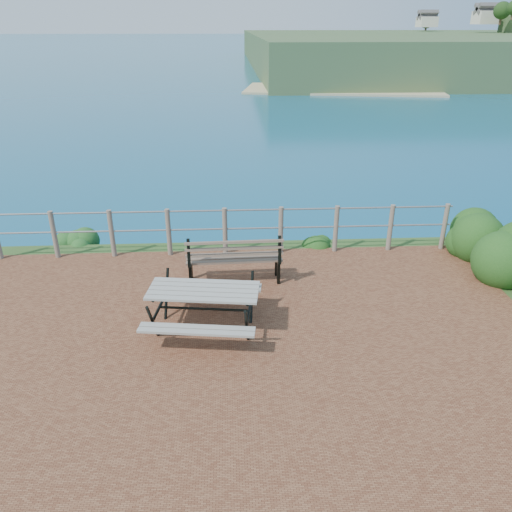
% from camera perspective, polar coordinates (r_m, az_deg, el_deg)
% --- Properties ---
extents(ground, '(10.00, 7.00, 0.12)m').
position_cam_1_polar(ground, '(7.57, -3.51, -10.53)').
color(ground, brown).
rests_on(ground, ground).
extents(ocean, '(1200.00, 1200.00, 0.00)m').
position_cam_1_polar(ocean, '(206.19, -3.41, 23.97)').
color(ocean, '#156A82').
rests_on(ocean, ground).
extents(safety_railing, '(9.40, 0.10, 1.00)m').
position_cam_1_polar(safety_railing, '(10.25, -3.57, 3.13)').
color(safety_railing, '#6B5B4C').
rests_on(safety_railing, ground).
extents(picnic_table, '(1.75, 1.45, 0.71)m').
position_cam_1_polar(picnic_table, '(7.78, -5.94, -5.58)').
color(picnic_table, gray).
rests_on(picnic_table, ground).
extents(park_bench, '(1.75, 0.49, 0.98)m').
position_cam_1_polar(park_bench, '(9.07, -2.53, 0.62)').
color(park_bench, brown).
rests_on(park_bench, ground).
extents(shrub_right_edge, '(1.10, 1.10, 1.57)m').
position_cam_1_polar(shrub_right_edge, '(11.50, 23.09, 0.50)').
color(shrub_right_edge, '#1B4615').
rests_on(shrub_right_edge, ground).
extents(shrub_lip_west, '(0.71, 0.71, 0.42)m').
position_cam_1_polar(shrub_lip_west, '(11.76, -20.08, 1.54)').
color(shrub_lip_west, '#205620').
rests_on(shrub_lip_west, ground).
extents(shrub_lip_east, '(0.66, 0.66, 0.35)m').
position_cam_1_polar(shrub_lip_east, '(11.03, 7.14, 1.41)').
color(shrub_lip_east, '#1B4615').
rests_on(shrub_lip_east, ground).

